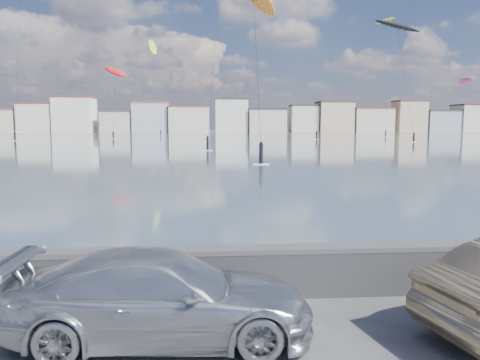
{
  "coord_description": "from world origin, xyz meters",
  "views": [
    {
      "loc": [
        0.24,
        -6.22,
        3.41
      ],
      "look_at": [
        1.0,
        4.0,
        2.2
      ],
      "focal_mm": 35.0,
      "sensor_mm": 36.0,
      "label": 1
    }
  ],
  "objects": [
    {
      "name": "seawall",
      "position": [
        0.0,
        2.7,
        0.58
      ],
      "size": [
        400.0,
        0.36,
        1.08
      ],
      "color": "#28282B",
      "rests_on": "ground"
    },
    {
      "name": "far_buildings",
      "position": [
        1.31,
        186.0,
        6.03
      ],
      "size": [
        240.79,
        13.26,
        14.6
      ],
      "color": "#B2B7C6",
      "rests_on": "ground"
    },
    {
      "name": "kitesurfer_7",
      "position": [
        -23.16,
        121.3,
        17.17
      ],
      "size": [
        8.36,
        13.49,
        19.73
      ],
      "color": "red",
      "rests_on": "ground"
    },
    {
      "name": "far_shore_strip",
      "position": [
        0.0,
        200.0,
        0.01
      ],
      "size": [
        500.0,
        60.0,
        0.0
      ],
      "primitive_type": "cube",
      "color": "#4C473D",
      "rests_on": "ground"
    },
    {
      "name": "kitesurfer_15",
      "position": [
        40.32,
        91.3,
        23.74
      ],
      "size": [
        8.99,
        12.3,
        26.32
      ],
      "color": "black",
      "rests_on": "ground"
    },
    {
      "name": "bay_water",
      "position": [
        0.0,
        91.5,
        0.01
      ],
      "size": [
        500.0,
        177.0,
        0.0
      ],
      "primitive_type": "cube",
      "color": "#3D5264",
      "rests_on": "ground"
    },
    {
      "name": "car_silver",
      "position": [
        -0.48,
        1.03,
        0.7
      ],
      "size": [
        4.89,
        2.13,
        1.4
      ],
      "primitive_type": "imported",
      "rotation": [
        0.0,
        0.0,
        1.54
      ],
      "color": "#B5B6BB",
      "rests_on": "ground"
    },
    {
      "name": "kitesurfer_1",
      "position": [
        -16.68,
        152.82,
        28.67
      ],
      "size": [
        5.84,
        12.04,
        32.75
      ],
      "color": "#8CD826",
      "rests_on": "ground"
    },
    {
      "name": "kitesurfer_14",
      "position": [
        83.08,
        139.27,
        17.14
      ],
      "size": [
        4.57,
        15.35,
        18.72
      ],
      "color": "#E5338C",
      "rests_on": "ground"
    },
    {
      "name": "kitesurfer_5",
      "position": [
        55.37,
        137.59,
        34.6
      ],
      "size": [
        5.58,
        15.41,
        35.94
      ],
      "color": "yellow",
      "rests_on": "ground"
    }
  ]
}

